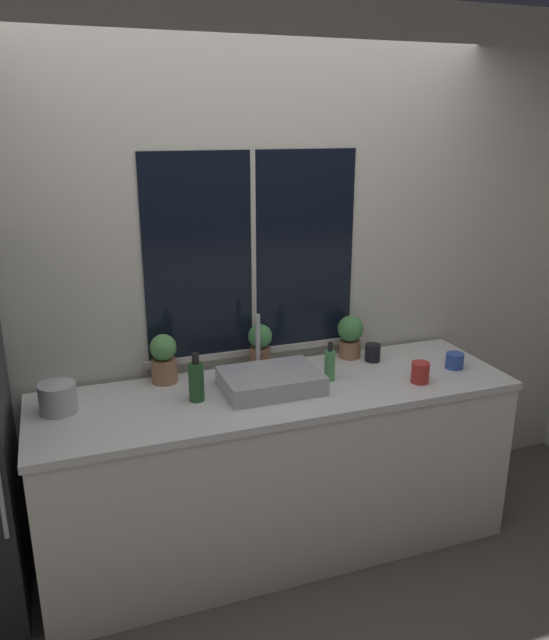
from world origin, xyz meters
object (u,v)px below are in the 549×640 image
at_px(mug_blue, 455,361).
at_px(mug_black, 373,353).
at_px(potted_plant_center, 260,346).
at_px(soap_bottle, 330,364).
at_px(sink, 271,380).
at_px(kettle, 58,397).
at_px(potted_plant_left, 164,358).
at_px(bottle_tall, 196,381).
at_px(potted_plant_right, 350,335).
at_px(mug_red, 420,372).

bearing_deg(mug_blue, mug_black, 146.45).
distance_m(potted_plant_center, soap_bottle, 0.38).
height_order(soap_bottle, mug_black, soap_bottle).
xyz_separation_m(sink, mug_black, (0.64, 0.17, 0.00)).
bearing_deg(kettle, sink, -5.22).
height_order(potted_plant_left, mug_blue, potted_plant_left).
height_order(mug_blue, kettle, kettle).
bearing_deg(potted_plant_center, potted_plant_left, 180.00).
distance_m(soap_bottle, mug_blue, 0.69).
distance_m(bottle_tall, kettle, 0.61).
bearing_deg(kettle, mug_black, 2.75).
xyz_separation_m(potted_plant_right, mug_blue, (0.44, -0.33, -0.09)).
distance_m(bottle_tall, mug_black, 1.02).
height_order(potted_plant_center, potted_plant_right, potted_plant_center).
bearing_deg(potted_plant_right, potted_plant_center, -180.00).
distance_m(potted_plant_right, mug_red, 0.47).
height_order(potted_plant_right, mug_black, potted_plant_right).
distance_m(mug_black, mug_red, 0.35).
distance_m(potted_plant_center, bottle_tall, 0.48).
xyz_separation_m(potted_plant_center, bottle_tall, (-0.40, -0.26, -0.03)).
bearing_deg(mug_blue, sink, 175.99).
height_order(potted_plant_right, mug_blue, potted_plant_right).
bearing_deg(bottle_tall, sink, 0.13).
distance_m(potted_plant_center, potted_plant_right, 0.52).
relative_size(potted_plant_center, mug_blue, 2.62).
bearing_deg(mug_blue, soap_bottle, 173.52).
xyz_separation_m(mug_blue, kettle, (-1.96, 0.16, 0.03)).
relative_size(sink, potted_plant_right, 1.99).
distance_m(soap_bottle, kettle, 1.28).
distance_m(sink, bottle_tall, 0.37).
xyz_separation_m(soap_bottle, mug_black, (0.33, 0.16, -0.04)).
height_order(potted_plant_left, mug_black, potted_plant_left).
bearing_deg(mug_red, sink, 166.79).
distance_m(potted_plant_left, mug_blue, 1.50).
bearing_deg(mug_blue, potted_plant_right, 143.22).
distance_m(sink, mug_red, 0.74).
bearing_deg(kettle, mug_blue, -4.61).
distance_m(potted_plant_left, mug_red, 1.26).
bearing_deg(kettle, soap_bottle, -3.61).
bearing_deg(mug_black, mug_red, -76.19).
xyz_separation_m(sink, mug_blue, (1.00, -0.07, -0.01)).
bearing_deg(mug_blue, kettle, 175.39).
relative_size(soap_bottle, kettle, 1.21).
bearing_deg(mug_black, potted_plant_center, 170.95).
xyz_separation_m(potted_plant_left, mug_red, (1.19, -0.43, -0.07)).
relative_size(potted_plant_left, mug_black, 2.63).
bearing_deg(soap_bottle, mug_red, -23.44).
relative_size(potted_plant_right, kettle, 1.42).
xyz_separation_m(soap_bottle, mug_red, (0.41, -0.18, -0.03)).
height_order(sink, mug_black, sink).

